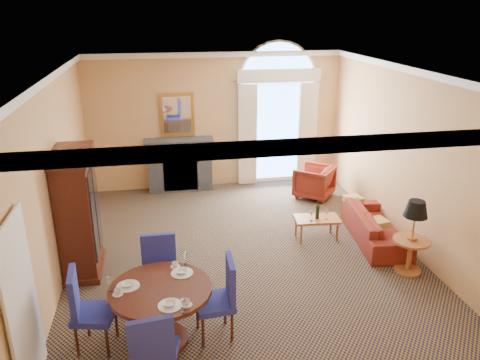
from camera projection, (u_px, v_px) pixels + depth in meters
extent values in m
plane|color=#111936|center=(245.00, 259.00, 8.20)|extent=(7.50, 7.50, 0.00)
cube|color=tan|center=(215.00, 121.00, 11.10)|extent=(6.00, 0.04, 3.20)
cube|color=tan|center=(53.00, 185.00, 7.13)|extent=(0.04, 7.50, 3.20)
cube|color=tan|center=(414.00, 163.00, 8.14)|extent=(0.04, 7.50, 3.20)
cube|color=white|center=(246.00, 74.00, 7.08)|extent=(6.00, 7.50, 0.04)
cube|color=white|center=(246.00, 78.00, 7.10)|extent=(6.00, 7.50, 0.12)
cube|color=white|center=(22.00, 311.00, 5.13)|extent=(0.08, 0.90, 2.06)
cube|color=#40444B|center=(180.00, 166.00, 11.11)|extent=(1.50, 0.40, 1.20)
cube|color=#40444B|center=(179.00, 140.00, 10.86)|extent=(1.60, 0.46, 0.08)
cube|color=gold|center=(177.00, 115.00, 10.85)|extent=(0.80, 0.04, 1.00)
cube|color=white|center=(177.00, 115.00, 10.83)|extent=(0.64, 0.02, 0.84)
cube|color=white|center=(277.00, 133.00, 11.45)|extent=(1.90, 0.04, 2.50)
cube|color=#98CAFF|center=(277.00, 133.00, 11.44)|extent=(1.70, 0.02, 2.30)
cylinder|color=white|center=(278.00, 81.00, 11.01)|extent=(1.90, 0.04, 1.90)
cube|color=beige|center=(247.00, 136.00, 11.21)|extent=(0.45, 0.06, 2.45)
cube|color=beige|center=(307.00, 133.00, 11.47)|extent=(0.45, 0.06, 2.45)
cube|color=beige|center=(279.00, 76.00, 10.85)|extent=(2.00, 0.08, 0.30)
cube|color=#3A160D|center=(78.00, 217.00, 7.54)|extent=(0.53, 0.97, 1.94)
cube|color=#3A160D|center=(70.00, 155.00, 7.18)|extent=(0.60, 1.07, 0.16)
cube|color=#3A160D|center=(85.00, 267.00, 7.86)|extent=(0.60, 1.07, 0.10)
cylinder|color=#3A160D|center=(160.00, 290.00, 5.91)|extent=(1.31, 1.31, 0.05)
cylinder|color=#3A160D|center=(162.00, 317.00, 6.05)|extent=(0.18, 0.18, 0.77)
cylinder|color=#3A160D|center=(164.00, 339.00, 6.18)|extent=(0.66, 0.66, 0.07)
cylinder|color=white|center=(182.00, 273.00, 6.22)|extent=(0.30, 0.30, 0.01)
imported|color=white|center=(182.00, 271.00, 6.21)|extent=(0.15, 0.15, 0.04)
imported|color=white|center=(175.00, 264.00, 6.36)|extent=(0.09, 0.09, 0.07)
cylinder|color=white|center=(128.00, 286.00, 5.93)|extent=(0.30, 0.30, 0.01)
imported|color=white|center=(128.00, 284.00, 5.92)|extent=(0.15, 0.15, 0.04)
imported|color=white|center=(118.00, 292.00, 5.75)|extent=(0.09, 0.09, 0.07)
cylinder|color=white|center=(170.00, 305.00, 5.55)|extent=(0.30, 0.30, 0.01)
imported|color=white|center=(170.00, 304.00, 5.54)|extent=(0.15, 0.15, 0.04)
imported|color=white|center=(187.00, 302.00, 5.55)|extent=(0.09, 0.09, 0.07)
cube|color=navy|center=(160.00, 280.00, 6.67)|extent=(0.64, 0.64, 0.09)
cube|color=navy|center=(159.00, 252.00, 6.77)|extent=(0.50, 0.08, 0.59)
cylinder|color=#3A160D|center=(169.00, 286.00, 7.01)|extent=(0.04, 0.04, 0.45)
cylinder|color=#3A160D|center=(144.00, 293.00, 6.83)|extent=(0.04, 0.04, 0.45)
cylinder|color=#3A160D|center=(179.00, 299.00, 6.70)|extent=(0.04, 0.04, 0.45)
cylinder|color=#3A160D|center=(154.00, 307.00, 6.51)|extent=(0.04, 0.04, 0.45)
cube|color=navy|center=(155.00, 353.00, 5.28)|extent=(0.58, 0.58, 0.09)
cube|color=navy|center=(151.00, 343.00, 4.95)|extent=(0.50, 0.13, 0.59)
cylinder|color=#3A160D|center=(144.00, 359.00, 5.55)|extent=(0.04, 0.04, 0.45)
cylinder|color=#3A160D|center=(176.00, 360.00, 5.55)|extent=(0.04, 0.04, 0.45)
cube|color=navy|center=(214.00, 303.00, 6.15)|extent=(0.54, 0.54, 0.09)
cube|color=navy|center=(231.00, 280.00, 6.08)|extent=(0.09, 0.50, 0.59)
cylinder|color=#3A160D|center=(232.00, 327.00, 6.12)|extent=(0.04, 0.04, 0.45)
cylinder|color=#3A160D|center=(225.00, 309.00, 6.47)|extent=(0.04, 0.04, 0.45)
cylinder|color=#3A160D|center=(203.00, 332.00, 6.02)|extent=(0.04, 0.04, 0.45)
cylinder|color=#3A160D|center=(197.00, 314.00, 6.37)|extent=(0.04, 0.04, 0.45)
cube|color=navy|center=(95.00, 314.00, 5.93)|extent=(0.59, 0.59, 0.09)
cube|color=navy|center=(73.00, 294.00, 5.80)|extent=(0.11, 0.50, 0.59)
cylinder|color=#3A160D|center=(88.00, 322.00, 6.22)|extent=(0.04, 0.04, 0.45)
cylinder|color=#3A160D|center=(77.00, 341.00, 5.85)|extent=(0.04, 0.04, 0.45)
cylinder|color=#3A160D|center=(116.00, 322.00, 6.20)|extent=(0.04, 0.04, 0.45)
cylinder|color=#3A160D|center=(107.00, 342.00, 5.84)|extent=(0.04, 0.04, 0.45)
imported|color=maroon|center=(376.00, 226.00, 8.78)|extent=(1.00, 2.06, 0.58)
imported|color=maroon|center=(314.00, 182.00, 10.77)|extent=(1.12, 1.12, 0.73)
cube|color=#AC6233|center=(317.00, 219.00, 8.81)|extent=(0.87, 0.54, 0.05)
cylinder|color=#AC6233|center=(301.00, 235.00, 8.67)|extent=(0.04, 0.04, 0.37)
cylinder|color=#AC6233|center=(337.00, 232.00, 8.79)|extent=(0.04, 0.04, 0.37)
cylinder|color=#AC6233|center=(296.00, 227.00, 8.97)|extent=(0.04, 0.04, 0.37)
cylinder|color=#AC6233|center=(331.00, 224.00, 9.09)|extent=(0.04, 0.04, 0.37)
cylinder|color=#AC6233|center=(412.00, 241.00, 7.63)|extent=(0.59, 0.59, 0.04)
cylinder|color=#AC6233|center=(409.00, 257.00, 7.73)|extent=(0.08, 0.08, 0.55)
cylinder|color=#AC6233|center=(407.00, 270.00, 7.82)|extent=(0.44, 0.44, 0.04)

